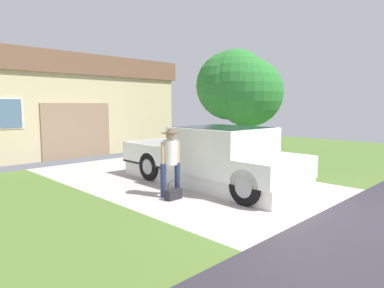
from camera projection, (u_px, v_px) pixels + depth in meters
pickup_truck at (219, 159)px, 8.99m from camera, size 2.20×5.38×1.59m
person_with_hat at (170, 157)px, 7.91m from camera, size 0.49×0.41×1.63m
handbag at (174, 193)px, 7.74m from camera, size 0.39×0.18×0.46m
house_with_garage at (58, 105)px, 16.10m from camera, size 9.58×6.20×4.25m
front_yard_tree at (238, 87)px, 13.42m from camera, size 3.02×3.41×4.35m
wheeled_trash_bin at (191, 141)px, 14.66m from camera, size 0.60×0.72×1.12m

